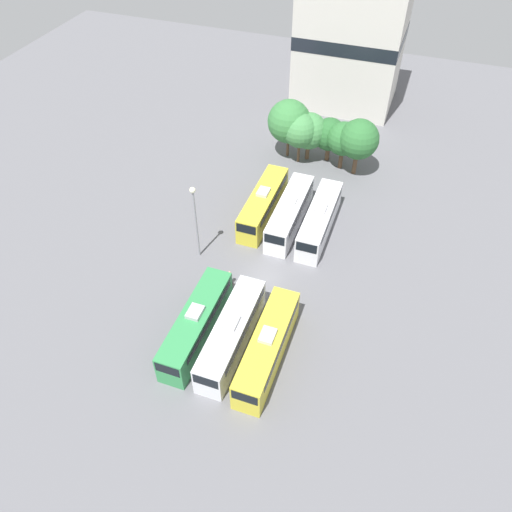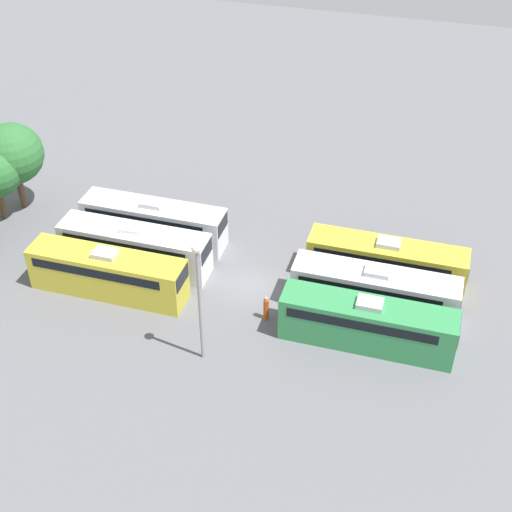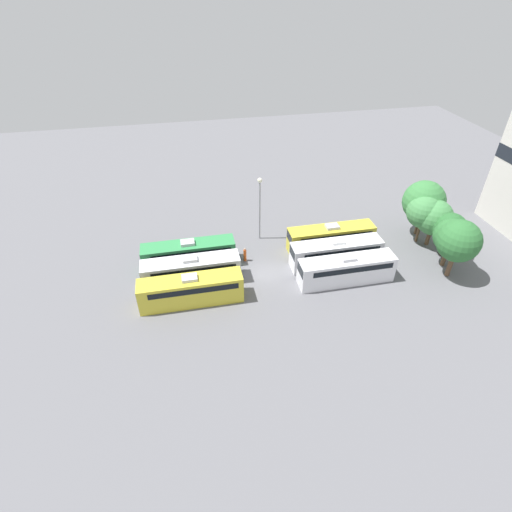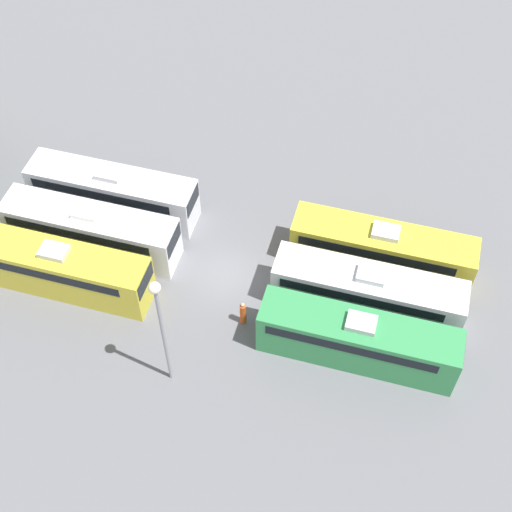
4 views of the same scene
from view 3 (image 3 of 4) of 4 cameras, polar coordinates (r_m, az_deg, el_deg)
ground_plane at (r=47.23m, az=1.43°, el=-2.45°), size 119.22×119.22×0.00m
bus_0 at (r=48.10m, az=-9.53°, el=0.34°), size 2.48×10.97×3.47m
bus_1 at (r=45.46m, az=-9.18°, el=-2.01°), size 2.48×10.97×3.47m
bus_2 at (r=42.85m, az=-9.23°, el=-4.75°), size 2.48×10.97×3.47m
bus_3 at (r=51.27m, az=10.68°, el=2.66°), size 2.48×10.97×3.47m
bus_4 at (r=48.62m, az=11.40°, el=0.53°), size 2.48×10.97×3.47m
bus_5 at (r=46.17m, az=12.83°, el=-1.84°), size 2.48×10.97×3.47m
worker_person at (r=48.70m, az=-1.59°, el=0.16°), size 0.36×0.36×1.84m
light_pole at (r=50.34m, az=0.54°, el=8.10°), size 0.60×0.60×8.71m
tree_0 at (r=56.10m, az=22.85°, el=7.19°), size 5.39×5.39×7.61m
tree_1 at (r=54.61m, az=22.86°, el=5.86°), size 4.29×4.29×6.61m
tree_2 at (r=54.73m, az=24.12°, el=5.04°), size 4.52×4.52×6.28m
tree_3 at (r=53.56m, az=25.93°, el=3.41°), size 4.08×4.08×5.74m
tree_4 at (r=51.36m, az=26.16°, el=2.53°), size 4.12×4.12×6.21m
tree_5 at (r=49.47m, az=26.97°, el=1.91°), size 4.81×4.81×7.22m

